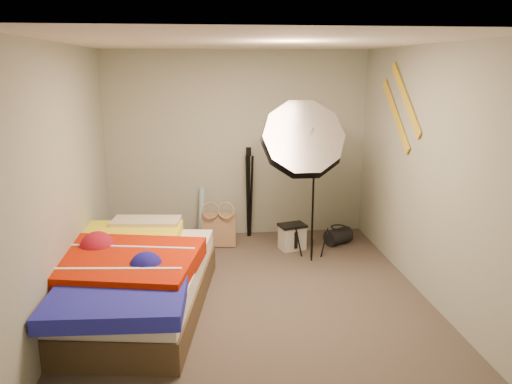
{
  "coord_description": "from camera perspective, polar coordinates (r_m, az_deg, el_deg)",
  "views": [
    {
      "loc": [
        -0.48,
        -4.67,
        2.3
      ],
      "look_at": [
        0.1,
        0.6,
        0.95
      ],
      "focal_mm": 35.0,
      "sensor_mm": 36.0,
      "label": 1
    }
  ],
  "objects": [
    {
      "name": "ceiling",
      "position": [
        4.69,
        -0.43,
        16.74
      ],
      "size": [
        4.0,
        4.0,
        0.0
      ],
      "primitive_type": "plane",
      "rotation": [
        3.14,
        0.0,
        0.0
      ],
      "color": "silver",
      "rests_on": "wall_back"
    },
    {
      "name": "wall_left",
      "position": [
        4.95,
        -21.01,
        1.08
      ],
      "size": [
        0.0,
        4.0,
        4.0
      ],
      "primitive_type": "plane",
      "rotation": [
        1.57,
        0.0,
        1.57
      ],
      "color": "#989E8F",
      "rests_on": "floor"
    },
    {
      "name": "wall_right",
      "position": [
        5.28,
        18.88,
        2.04
      ],
      "size": [
        0.0,
        4.0,
        4.0
      ],
      "primitive_type": "plane",
      "rotation": [
        1.57,
        0.0,
        -1.57
      ],
      "color": "#989E8F",
      "rests_on": "floor"
    },
    {
      "name": "duffel_bag",
      "position": [
        6.7,
        9.39,
        -5.0
      ],
      "size": [
        0.41,
        0.35,
        0.21
      ],
      "primitive_type": "cylinder",
      "rotation": [
        0.0,
        1.57,
        0.51
      ],
      "color": "black",
      "rests_on": "floor"
    },
    {
      "name": "camera_tripod",
      "position": [
        6.75,
        -0.83,
        0.7
      ],
      "size": [
        0.08,
        0.08,
        1.24
      ],
      "color": "black",
      "rests_on": "floor"
    },
    {
      "name": "photo_umbrella",
      "position": [
        5.72,
        5.3,
        5.77
      ],
      "size": [
        1.19,
        0.91,
        2.03
      ],
      "color": "black",
      "rests_on": "floor"
    },
    {
      "name": "floor",
      "position": [
        5.22,
        -0.38,
        -11.83
      ],
      "size": [
        4.0,
        4.0,
        0.0
      ],
      "primitive_type": "plane",
      "color": "#4D413A",
      "rests_on": "ground"
    },
    {
      "name": "wrapping_roll",
      "position": [
        6.85,
        -6.25,
        -2.39
      ],
      "size": [
        0.13,
        0.21,
        0.69
      ],
      "primitive_type": "cylinder",
      "rotation": [
        -0.17,
        0.0,
        -0.26
      ],
      "color": "#5496B8",
      "rests_on": "floor"
    },
    {
      "name": "wall_front",
      "position": [
        2.9,
        3.65,
        -6.93
      ],
      "size": [
        3.5,
        0.0,
        3.5
      ],
      "primitive_type": "plane",
      "rotation": [
        -1.57,
        0.0,
        0.0
      ],
      "color": "#989E8F",
      "rests_on": "floor"
    },
    {
      "name": "wall_stripe_upper",
      "position": [
        5.72,
        16.73,
        10.2
      ],
      "size": [
        0.02,
        0.91,
        0.78
      ],
      "primitive_type": "cube",
      "rotation": [
        0.7,
        0.0,
        0.0
      ],
      "color": "gold",
      "rests_on": "wall_right"
    },
    {
      "name": "bed",
      "position": [
        5.0,
        -14.9,
        -9.59
      ],
      "size": [
        1.81,
        2.45,
        0.63
      ],
      "color": "#4F3D28",
      "rests_on": "floor"
    },
    {
      "name": "wall_back",
      "position": [
        6.76,
        -2.14,
        5.36
      ],
      "size": [
        3.5,
        0.0,
        3.5
      ],
      "primitive_type": "plane",
      "rotation": [
        1.57,
        0.0,
        0.0
      ],
      "color": "#989E8F",
      "rests_on": "floor"
    },
    {
      "name": "wall_stripe_lower",
      "position": [
        5.97,
        15.66,
        8.49
      ],
      "size": [
        0.02,
        0.91,
        0.78
      ],
      "primitive_type": "cube",
      "rotation": [
        0.7,
        0.0,
        0.0
      ],
      "color": "gold",
      "rests_on": "wall_right"
    },
    {
      "name": "camera_case",
      "position": [
        6.44,
        4.15,
        -5.22
      ],
      "size": [
        0.35,
        0.29,
        0.31
      ],
      "primitive_type": "cube",
      "rotation": [
        0.0,
        0.0,
        0.26
      ],
      "color": "beige",
      "rests_on": "floor"
    },
    {
      "name": "tote_bag",
      "position": [
        6.54,
        -4.25,
        -4.27
      ],
      "size": [
        0.46,
        0.24,
        0.45
      ],
      "primitive_type": "cube",
      "rotation": [
        -0.14,
        0.0,
        -0.12
      ],
      "color": "tan",
      "rests_on": "floor"
    }
  ]
}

